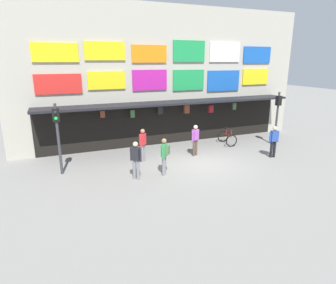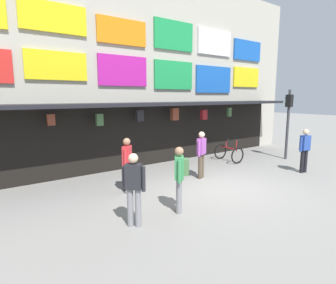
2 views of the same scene
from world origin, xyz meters
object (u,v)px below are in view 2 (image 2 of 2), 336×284
at_px(traffic_light_far, 288,113).
at_px(bicycle_parked, 229,153).
at_px(pedestrian_in_yellow, 201,152).
at_px(pedestrian_in_purple, 127,162).
at_px(pedestrian_in_red, 305,148).
at_px(pedestrian_in_blue, 180,174).
at_px(pedestrian_in_black, 134,186).

relative_size(traffic_light_far, bicycle_parked, 2.62).
xyz_separation_m(pedestrian_in_yellow, pedestrian_in_purple, (-2.85, 0.20, 0.00)).
relative_size(pedestrian_in_red, pedestrian_in_blue, 1.00).
relative_size(bicycle_parked, pedestrian_in_black, 0.73).
bearing_deg(pedestrian_in_red, pedestrian_in_black, -179.17).
xyz_separation_m(pedestrian_in_red, pedestrian_in_blue, (-6.18, -0.10, 0.04)).
height_order(pedestrian_in_yellow, pedestrian_in_blue, same).
height_order(pedestrian_in_yellow, pedestrian_in_purple, same).
height_order(traffic_light_far, pedestrian_in_yellow, traffic_light_far).
relative_size(pedestrian_in_purple, pedestrian_in_blue, 1.00).
height_order(pedestrian_in_red, pedestrian_in_black, same).
relative_size(traffic_light_far, pedestrian_in_yellow, 1.90).
bearing_deg(pedestrian_in_blue, pedestrian_in_red, 0.94).
bearing_deg(pedestrian_in_blue, traffic_light_far, 13.26).
bearing_deg(pedestrian_in_purple, pedestrian_in_black, -114.71).
xyz_separation_m(pedestrian_in_yellow, pedestrian_in_red, (3.68, -1.79, 0.00)).
relative_size(traffic_light_far, pedestrian_in_blue, 1.90).
bearing_deg(pedestrian_in_black, pedestrian_in_red, 0.83).
bearing_deg(pedestrian_in_black, traffic_light_far, 11.45).
xyz_separation_m(pedestrian_in_purple, pedestrian_in_blue, (0.35, -2.09, 0.04)).
xyz_separation_m(bicycle_parked, pedestrian_in_purple, (-5.67, -1.01, 0.55)).
height_order(bicycle_parked, pedestrian_in_blue, pedestrian_in_blue).
distance_m(bicycle_parked, pedestrian_in_blue, 6.18).
height_order(traffic_light_far, pedestrian_in_red, traffic_light_far).
xyz_separation_m(bicycle_parked, pedestrian_in_black, (-6.64, -3.11, 0.55)).
distance_m(pedestrian_in_yellow, pedestrian_in_red, 4.09).
bearing_deg(pedestrian_in_purple, pedestrian_in_yellow, -3.98).
bearing_deg(traffic_light_far, pedestrian_in_yellow, 179.54).
relative_size(pedestrian_in_black, pedestrian_in_purple, 1.00).
xyz_separation_m(bicycle_parked, pedestrian_in_yellow, (-2.82, -1.20, 0.55)).
bearing_deg(pedestrian_in_yellow, traffic_light_far, -0.46).
height_order(traffic_light_far, pedestrian_in_black, traffic_light_far).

